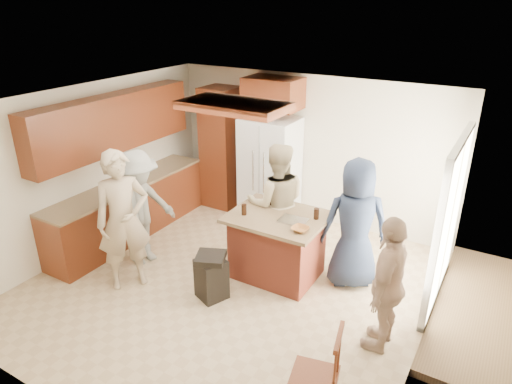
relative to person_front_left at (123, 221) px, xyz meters
The scene contains 12 objects.
person_front_left is the anchor object (origin of this frame).
person_behind_left 2.13m from the person_front_left, 48.45° to the left, with size 0.87×0.54×1.80m, color tan.
person_behind_right 3.03m from the person_front_left, 30.72° to the left, with size 0.87×0.57×1.79m, color #1B2337.
person_side_right 3.37m from the person_front_left, ahead, with size 0.94×0.48×1.61m, color tan.
person_counter 0.58m from the person_front_left, 114.15° to the left, with size 1.11×0.52×1.72m, color gray.
left_cabinetry 1.46m from the person_front_left, 134.95° to the left, with size 0.64×3.00×2.30m.
back_wall_units 2.87m from the person_front_left, 92.40° to the left, with size 1.80×0.60×2.45m.
refrigerator 2.83m from the person_front_left, 76.42° to the left, with size 0.90×0.76×1.80m.
kitchen_island 2.09m from the person_front_left, 36.12° to the left, with size 1.28×1.03×0.93m.
island_items 2.18m from the person_front_left, 30.85° to the left, with size 1.01×0.66×0.15m.
trash_bin 1.36m from the person_front_left, 14.72° to the left, with size 0.47×0.47×0.63m.
spindle_chair 3.19m from the person_front_left, 13.21° to the right, with size 0.50×0.50×0.99m.
Camera 1 is at (2.97, -4.32, 3.64)m, focal length 32.00 mm.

